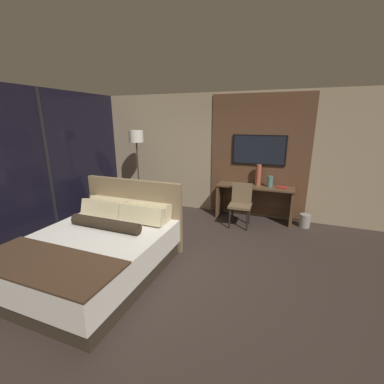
{
  "coord_description": "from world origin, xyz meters",
  "views": [
    {
      "loc": [
        1.58,
        -3.33,
        2.2
      ],
      "look_at": [
        -0.02,
        0.81,
        0.95
      ],
      "focal_mm": 24.0,
      "sensor_mm": 36.0,
      "label": 1
    }
  ],
  "objects_px": {
    "vase_short": "(270,181)",
    "waste_bin": "(305,221)",
    "desk_chair": "(241,201)",
    "bed": "(97,250)",
    "desk": "(255,197)",
    "vase_tall": "(258,175)",
    "floor_lamp": "(137,143)",
    "tv": "(259,150)",
    "armchair_by_window": "(115,205)",
    "book": "(282,187)"
  },
  "relations": [
    {
      "from": "vase_short",
      "to": "waste_bin",
      "type": "relative_size",
      "value": 0.85
    },
    {
      "from": "desk_chair",
      "to": "bed",
      "type": "bearing_deg",
      "value": -124.83
    },
    {
      "from": "desk",
      "to": "desk_chair",
      "type": "bearing_deg",
      "value": -115.24
    },
    {
      "from": "desk_chair",
      "to": "waste_bin",
      "type": "bearing_deg",
      "value": 14.23
    },
    {
      "from": "desk",
      "to": "vase_tall",
      "type": "distance_m",
      "value": 0.5
    },
    {
      "from": "bed",
      "to": "floor_lamp",
      "type": "height_order",
      "value": "floor_lamp"
    },
    {
      "from": "desk_chair",
      "to": "floor_lamp",
      "type": "distance_m",
      "value": 2.83
    },
    {
      "from": "tv",
      "to": "waste_bin",
      "type": "xyz_separation_m",
      "value": [
        1.08,
        -0.26,
        -1.42
      ]
    },
    {
      "from": "desk",
      "to": "tv",
      "type": "xyz_separation_m",
      "value": [
        0.0,
        0.18,
        1.03
      ]
    },
    {
      "from": "bed",
      "to": "tv",
      "type": "xyz_separation_m",
      "value": [
        1.84,
        3.2,
        1.2
      ]
    },
    {
      "from": "vase_short",
      "to": "armchair_by_window",
      "type": "bearing_deg",
      "value": -163.87
    },
    {
      "from": "floor_lamp",
      "to": "desk_chair",
      "type": "bearing_deg",
      "value": -3.19
    },
    {
      "from": "tv",
      "to": "waste_bin",
      "type": "relative_size",
      "value": 4.17
    },
    {
      "from": "bed",
      "to": "desk_chair",
      "type": "height_order",
      "value": "bed"
    },
    {
      "from": "bed",
      "to": "desk",
      "type": "distance_m",
      "value": 3.54
    },
    {
      "from": "tv",
      "to": "floor_lamp",
      "type": "xyz_separation_m",
      "value": [
        -2.82,
        -0.51,
        0.1
      ]
    },
    {
      "from": "waste_bin",
      "to": "armchair_by_window",
      "type": "bearing_deg",
      "value": -167.84
    },
    {
      "from": "floor_lamp",
      "to": "waste_bin",
      "type": "relative_size",
      "value": 7.0
    },
    {
      "from": "tv",
      "to": "armchair_by_window",
      "type": "distance_m",
      "value": 3.52
    },
    {
      "from": "floor_lamp",
      "to": "book",
      "type": "xyz_separation_m",
      "value": [
        3.39,
        0.31,
        -0.85
      ]
    },
    {
      "from": "vase_tall",
      "to": "book",
      "type": "relative_size",
      "value": 1.96
    },
    {
      "from": "tv",
      "to": "desk_chair",
      "type": "height_order",
      "value": "tv"
    },
    {
      "from": "desk",
      "to": "bed",
      "type": "bearing_deg",
      "value": -121.46
    },
    {
      "from": "tv",
      "to": "desk_chair",
      "type": "xyz_separation_m",
      "value": [
        -0.22,
        -0.65,
        -1.01
      ]
    },
    {
      "from": "desk",
      "to": "vase_short",
      "type": "height_order",
      "value": "vase_short"
    },
    {
      "from": "desk_chair",
      "to": "vase_short",
      "type": "distance_m",
      "value": 0.79
    },
    {
      "from": "vase_short",
      "to": "bed",
      "type": "bearing_deg",
      "value": -125.47
    },
    {
      "from": "tv",
      "to": "desk_chair",
      "type": "distance_m",
      "value": 1.22
    },
    {
      "from": "desk",
      "to": "book",
      "type": "height_order",
      "value": "book"
    },
    {
      "from": "bed",
      "to": "desk",
      "type": "xyz_separation_m",
      "value": [
        1.84,
        3.01,
        0.17
      ]
    },
    {
      "from": "vase_tall",
      "to": "vase_short",
      "type": "bearing_deg",
      "value": -13.43
    },
    {
      "from": "floor_lamp",
      "to": "book",
      "type": "distance_m",
      "value": 3.51
    },
    {
      "from": "bed",
      "to": "desk_chair",
      "type": "distance_m",
      "value": 3.03
    },
    {
      "from": "armchair_by_window",
      "to": "vase_tall",
      "type": "height_order",
      "value": "vase_tall"
    },
    {
      "from": "armchair_by_window",
      "to": "waste_bin",
      "type": "height_order",
      "value": "armchair_by_window"
    },
    {
      "from": "desk",
      "to": "book",
      "type": "distance_m",
      "value": 0.63
    },
    {
      "from": "vase_tall",
      "to": "book",
      "type": "xyz_separation_m",
      "value": [
        0.52,
        -0.07,
        -0.22
      ]
    },
    {
      "from": "bed",
      "to": "tv",
      "type": "relative_size",
      "value": 1.92
    },
    {
      "from": "armchair_by_window",
      "to": "waste_bin",
      "type": "xyz_separation_m",
      "value": [
        4.15,
        0.89,
        -0.13
      ]
    },
    {
      "from": "waste_bin",
      "to": "floor_lamp",
      "type": "bearing_deg",
      "value": -176.45
    },
    {
      "from": "armchair_by_window",
      "to": "book",
      "type": "xyz_separation_m",
      "value": [
        3.64,
        0.97,
        0.53
      ]
    },
    {
      "from": "desk",
      "to": "desk_chair",
      "type": "relative_size",
      "value": 1.82
    },
    {
      "from": "desk",
      "to": "vase_short",
      "type": "relative_size",
      "value": 6.96
    },
    {
      "from": "armchair_by_window",
      "to": "book",
      "type": "distance_m",
      "value": 3.8
    },
    {
      "from": "desk_chair",
      "to": "book",
      "type": "bearing_deg",
      "value": 27.79
    },
    {
      "from": "bed",
      "to": "waste_bin",
      "type": "bearing_deg",
      "value": 45.07
    },
    {
      "from": "bed",
      "to": "tv",
      "type": "distance_m",
      "value": 3.88
    },
    {
      "from": "tv",
      "to": "vase_short",
      "type": "bearing_deg",
      "value": -30.95
    },
    {
      "from": "tv",
      "to": "vase_tall",
      "type": "xyz_separation_m",
      "value": [
        0.05,
        -0.12,
        -0.54
      ]
    },
    {
      "from": "floor_lamp",
      "to": "bed",
      "type": "bearing_deg",
      "value": -70.12
    }
  ]
}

